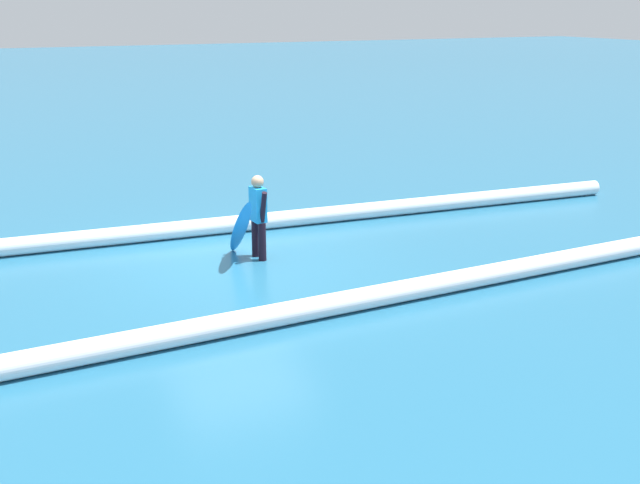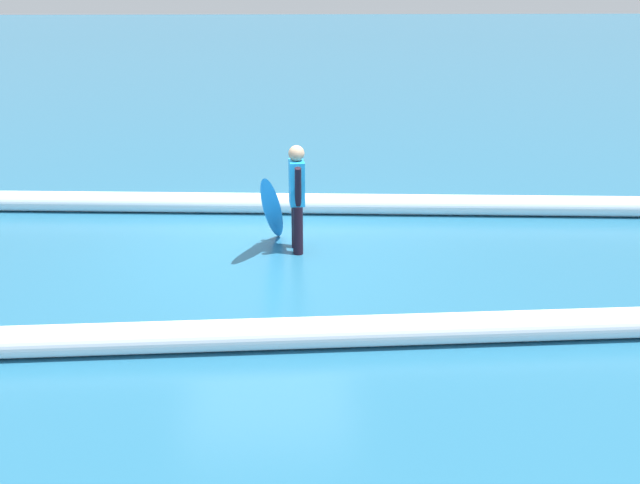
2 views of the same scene
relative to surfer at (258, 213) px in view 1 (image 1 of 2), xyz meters
The scene contains 5 objects.
ground_plane 0.96m from the surfer, ahead, with size 152.52×152.52×0.00m, color #226184.
surfer is the anchor object (origin of this frame).
surfboard 0.41m from the surfer, ahead, with size 0.39×1.37×1.26m.
wave_crest_foreground 2.88m from the surfer, 43.90° to the right, with size 0.33×0.33×22.18m, color silver.
wave_crest_midground 3.61m from the surfer, 58.32° to the left, with size 0.33×0.33×24.89m, color white.
Camera 1 is at (4.30, 12.39, 4.37)m, focal length 43.72 mm.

